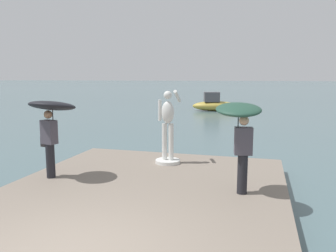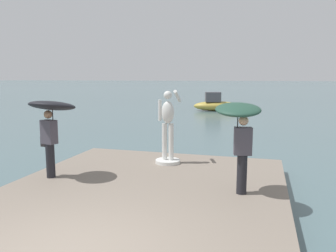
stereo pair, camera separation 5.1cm
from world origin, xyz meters
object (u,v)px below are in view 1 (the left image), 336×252
object	(u,v)px
statue_white_figure	(168,132)
onlooker_right	(240,125)
boat_mid	(214,104)
onlooker_left	(51,116)

from	to	relation	value
statue_white_figure	onlooker_right	bearing A→B (deg)	-43.70
statue_white_figure	boat_mid	size ratio (longest dim) A/B	0.53
statue_white_figure	onlooker_left	bearing A→B (deg)	-137.38
statue_white_figure	onlooker_right	world-z (taller)	statue_white_figure
onlooker_left	boat_mid	xyz separation A→B (m)	(1.07, 22.13, -1.41)
statue_white_figure	onlooker_right	xyz separation A→B (m)	(2.21, -2.11, 0.59)
onlooker_right	boat_mid	xyz separation A→B (m)	(-3.54, 22.03, -1.36)
statue_white_figure	onlooker_left	size ratio (longest dim) A/B	1.07
onlooker_right	boat_mid	world-z (taller)	onlooker_right
onlooker_left	onlooker_right	distance (m)	4.61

